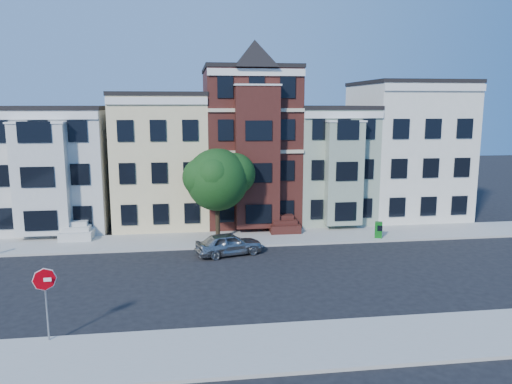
{
  "coord_description": "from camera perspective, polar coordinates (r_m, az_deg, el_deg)",
  "views": [
    {
      "loc": [
        -5.01,
        -25.82,
        9.43
      ],
      "look_at": [
        -0.95,
        3.49,
        4.2
      ],
      "focal_mm": 35.0,
      "sensor_mm": 36.0,
      "label": 1
    }
  ],
  "objects": [
    {
      "name": "house_cream",
      "position": [
        44.54,
        16.75,
        4.54
      ],
      "size": [
        8.0,
        9.0,
        11.0
      ],
      "primitive_type": "cube",
      "color": "silver",
      "rests_on": "ground"
    },
    {
      "name": "house_green",
      "position": [
        42.22,
        8.0,
        3.22
      ],
      "size": [
        6.0,
        9.0,
        9.0
      ],
      "primitive_type": "cube",
      "color": "gray",
      "rests_on": "ground"
    },
    {
      "name": "near_sidewalk",
      "position": [
        20.74,
        7.28,
        -16.87
      ],
      "size": [
        60.0,
        4.0,
        0.15
      ],
      "primitive_type": "cube",
      "color": "#9E9B93",
      "rests_on": "ground"
    },
    {
      "name": "house_white",
      "position": [
        41.83,
        -21.67,
        2.54
      ],
      "size": [
        8.0,
        9.0,
        9.0
      ],
      "primitive_type": "cube",
      "color": "beige",
      "rests_on": "ground"
    },
    {
      "name": "parked_car",
      "position": [
        31.72,
        -3.12,
        -5.94
      ],
      "size": [
        4.51,
        2.73,
        1.44
      ],
      "primitive_type": "imported",
      "rotation": [
        0.0,
        0.0,
        1.83
      ],
      "color": "#929498",
      "rests_on": "ground"
    },
    {
      "name": "newspaper_box",
      "position": [
        36.19,
        13.83,
        -4.22
      ],
      "size": [
        0.64,
        0.61,
        1.12
      ],
      "primitive_type": "cube",
      "rotation": [
        0.0,
        0.0,
        -0.4
      ],
      "color": "#0C5E15",
      "rests_on": "far_sidewalk"
    },
    {
      "name": "ground",
      "position": [
        27.94,
        2.95,
        -9.71
      ],
      "size": [
        120.0,
        120.0,
        0.0
      ],
      "primitive_type": "plane",
      "color": "black"
    },
    {
      "name": "house_yellow",
      "position": [
        40.61,
        -10.68,
        3.59
      ],
      "size": [
        7.0,
        9.0,
        10.0
      ],
      "primitive_type": "cube",
      "color": "beige",
      "rests_on": "ground"
    },
    {
      "name": "street_tree",
      "position": [
        34.1,
        -4.46,
        0.93
      ],
      "size": [
        8.33,
        8.33,
        7.82
      ],
      "primitive_type": null,
      "rotation": [
        0.0,
        0.0,
        0.28
      ],
      "color": "#1B4716",
      "rests_on": "far_sidewalk"
    },
    {
      "name": "stop_sign",
      "position": [
        21.69,
        -22.86,
        -11.29
      ],
      "size": [
        0.93,
        0.14,
        3.37
      ],
      "primitive_type": null,
      "rotation": [
        0.0,
        0.0,
        0.01
      ],
      "color": "#B8010A",
      "rests_on": "near_sidewalk"
    },
    {
      "name": "far_sidewalk",
      "position": [
        35.45,
        0.52,
        -5.28
      ],
      "size": [
        60.0,
        4.0,
        0.15
      ],
      "primitive_type": "cube",
      "color": "#9E9B93",
      "rests_on": "ground"
    },
    {
      "name": "house_brown",
      "position": [
        40.78,
        -0.81,
        5.19
      ],
      "size": [
        7.0,
        9.0,
        12.0
      ],
      "primitive_type": "cube",
      "color": "#3C1712",
      "rests_on": "ground"
    }
  ]
}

